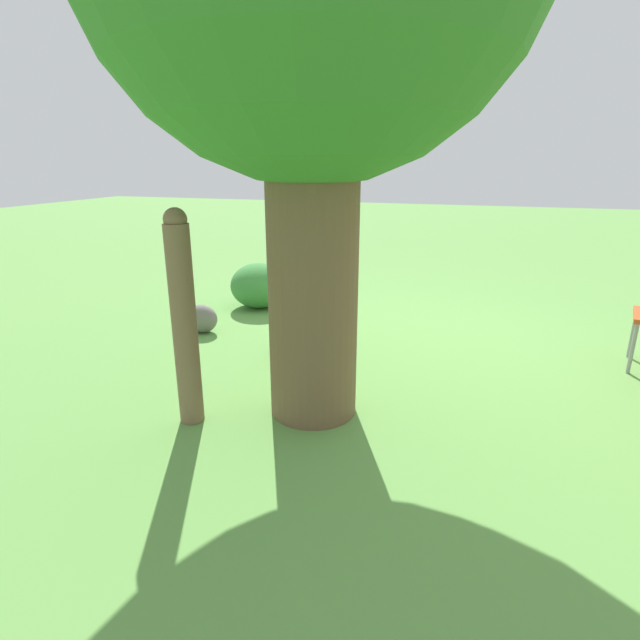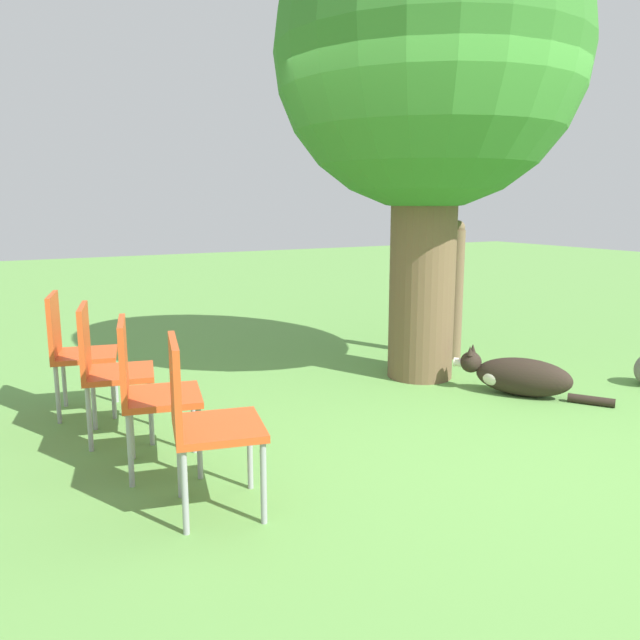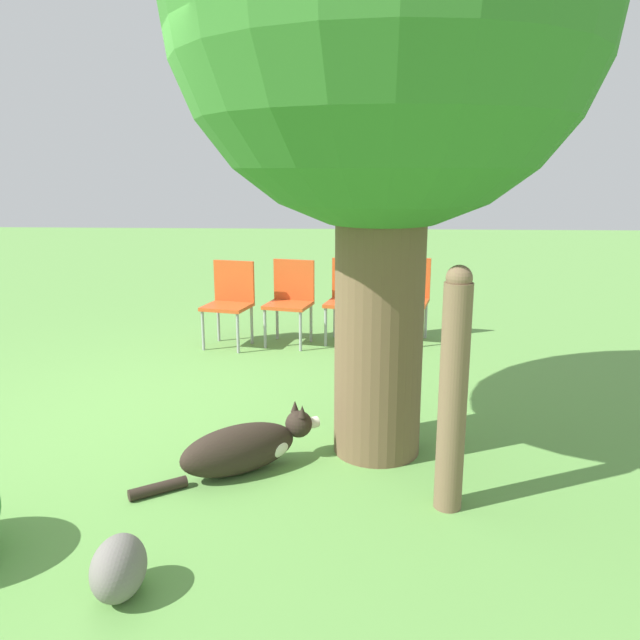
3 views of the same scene
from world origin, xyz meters
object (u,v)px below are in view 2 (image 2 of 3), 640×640
object	(u,v)px
red_chair_0	(201,414)
red_chair_2	(105,363)
oak_tree	(429,60)
red_chair_1	(146,385)
dog	(517,376)
fence_post	(455,290)
red_chair_3	(73,345)

from	to	relation	value
red_chair_0	red_chair_2	xyz separation A→B (m)	(-0.22, 1.23, 0.00)
red_chair_0	oak_tree	bearing A→B (deg)	43.49
oak_tree	red_chair_1	distance (m)	3.40
oak_tree	red_chair_2	xyz separation A→B (m)	(-2.65, -0.20, -2.11)
red_chair_2	red_chair_0	bearing A→B (deg)	-66.89
dog	red_chair_1	size ratio (longest dim) A/B	1.20
oak_tree	fence_post	bearing A→B (deg)	27.70
red_chair_3	red_chair_2	bearing A→B (deg)	-66.89
dog	red_chair_3	size ratio (longest dim) A/B	1.20
red_chair_0	red_chair_3	bearing A→B (deg)	113.11
dog	red_chair_0	distance (m)	2.86
dog	red_chair_2	size ratio (longest dim) A/B	1.20
fence_post	red_chair_2	size ratio (longest dim) A/B	1.53
red_chair_1	red_chair_2	world-z (taller)	same
fence_post	red_chair_3	xyz separation A→B (m)	(-3.45, 0.05, -0.17)
dog	red_chair_0	bearing A→B (deg)	68.65
red_chair_0	red_chair_3	distance (m)	1.87
oak_tree	red_chair_1	xyz separation A→B (m)	(-2.54, -0.81, -2.11)
red_chair_2	red_chair_3	xyz separation A→B (m)	(-0.11, 0.61, 0.00)
fence_post	red_chair_1	distance (m)	3.44
red_chair_0	red_chair_2	distance (m)	1.25
oak_tree	red_chair_1	size ratio (longest dim) A/B	4.51
oak_tree	red_chair_2	world-z (taller)	oak_tree
red_chair_0	red_chair_3	xyz separation A→B (m)	(-0.32, 1.84, 0.00)
dog	red_chair_3	xyz separation A→B (m)	(-3.09, 1.21, 0.35)
dog	red_chair_3	distance (m)	3.34
dog	red_chair_1	bearing A→B (deg)	56.13
red_chair_1	red_chair_2	xyz separation A→B (m)	(-0.11, 0.61, 0.00)
fence_post	red_chair_0	xyz separation A→B (m)	(-3.12, -1.79, -0.17)
red_chair_1	red_chair_3	distance (m)	1.25
fence_post	red_chair_1	size ratio (longest dim) A/B	1.53
fence_post	red_chair_2	xyz separation A→B (m)	(-3.34, -0.56, -0.17)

